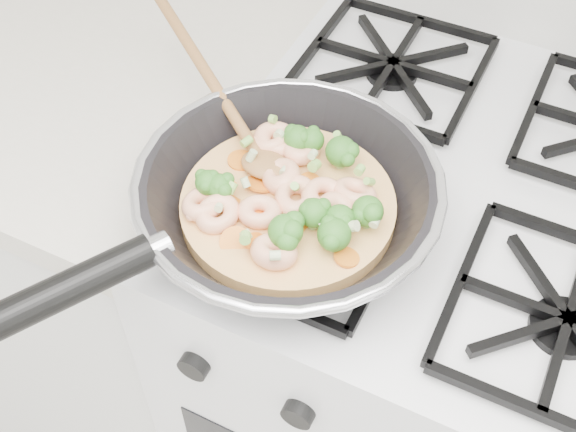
% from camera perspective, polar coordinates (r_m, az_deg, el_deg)
% --- Properties ---
extents(stove, '(0.60, 0.60, 0.92)m').
position_cam_1_polar(stove, '(1.26, 9.76, -11.25)').
color(stove, white).
rests_on(stove, ground).
extents(counter_left, '(1.00, 0.60, 0.90)m').
position_cam_1_polar(counter_left, '(1.54, -19.33, 0.70)').
color(counter_left, silver).
rests_on(counter_left, ground).
extents(skillet, '(0.44, 0.50, 0.10)m').
position_cam_1_polar(skillet, '(0.78, -0.30, 1.36)').
color(skillet, black).
rests_on(skillet, stove).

